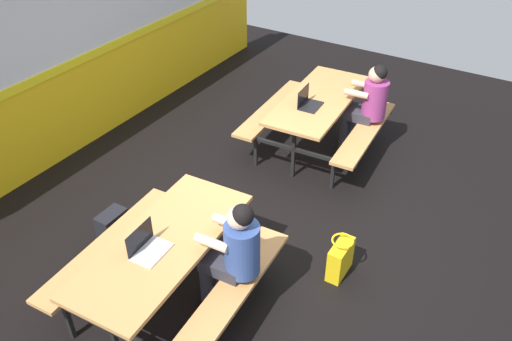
{
  "coord_description": "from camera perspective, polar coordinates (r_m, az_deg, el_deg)",
  "views": [
    {
      "loc": [
        -3.81,
        -2.26,
        3.73
      ],
      "look_at": [
        0.0,
        0.07,
        0.55
      ],
      "focal_mm": 36.33,
      "sensor_mm": 36.0,
      "label": 1
    }
  ],
  "objects": [
    {
      "name": "student_nearer",
      "position": [
        4.34,
        -2.45,
        -8.69
      ],
      "size": [
        0.38,
        0.53,
        1.21
      ],
      "color": "#2D2D38",
      "rests_on": "ground"
    },
    {
      "name": "picnic_table_right",
      "position": [
        6.61,
        6.82,
        6.66
      ],
      "size": [
        1.83,
        1.65,
        0.74
      ],
      "color": "tan",
      "rests_on": "ground"
    },
    {
      "name": "laptop_silver",
      "position": [
        4.34,
        -11.86,
        -8.23
      ],
      "size": [
        0.33,
        0.24,
        0.22
      ],
      "color": "silver",
      "rests_on": "picnic_table_left"
    },
    {
      "name": "ground_plane",
      "position": [
        5.8,
        0.63,
        -4.74
      ],
      "size": [
        10.0,
        10.0,
        0.02
      ],
      "primitive_type": "cube",
      "color": "black"
    },
    {
      "name": "laptop_dark",
      "position": [
        6.32,
        5.76,
        7.47
      ],
      "size": [
        0.33,
        0.24,
        0.22
      ],
      "color": "black",
      "rests_on": "picnic_table_right"
    },
    {
      "name": "tote_bag_bright",
      "position": [
        5.06,
        9.27,
        -9.52
      ],
      "size": [
        0.34,
        0.21,
        0.43
      ],
      "color": "yellow",
      "rests_on": "ground"
    },
    {
      "name": "student_further",
      "position": [
        6.63,
        12.26,
        7.45
      ],
      "size": [
        0.38,
        0.53,
        1.21
      ],
      "color": "#2D2D38",
      "rests_on": "ground"
    },
    {
      "name": "backpack_dark",
      "position": [
        5.44,
        -15.42,
        -6.38
      ],
      "size": [
        0.3,
        0.22,
        0.44
      ],
      "color": "black",
      "rests_on": "ground"
    },
    {
      "name": "accent_backdrop",
      "position": [
        6.78,
        -20.3,
        11.78
      ],
      "size": [
        8.0,
        0.14,
        2.6
      ],
      "color": "yellow",
      "rests_on": "ground"
    },
    {
      "name": "picnic_table_left",
      "position": [
        4.55,
        -10.01,
        -9.22
      ],
      "size": [
        1.83,
        1.65,
        0.74
      ],
      "color": "tan",
      "rests_on": "ground"
    }
  ]
}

